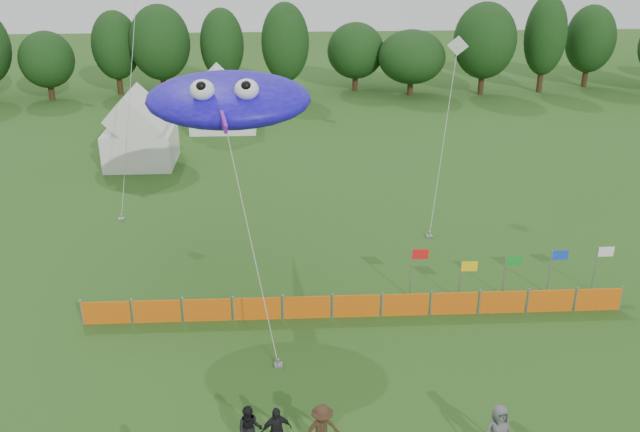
{
  "coord_description": "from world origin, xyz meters",
  "views": [
    {
      "loc": [
        -1.21,
        -17.26,
        15.32
      ],
      "look_at": [
        0.0,
        6.0,
        5.2
      ],
      "focal_mm": 40.0,
      "sensor_mm": 36.0,
      "label": 1
    }
  ],
  "objects_px": {
    "barrier_fence": "(356,306)",
    "stingray_kite": "(230,97)",
    "tent_right": "(223,106)",
    "tent_left": "(140,135)",
    "spectator_c": "(322,431)",
    "spectator_e": "(498,431)",
    "spectator_d": "(276,431)",
    "spectator_b": "(250,430)"
  },
  "relations": [
    {
      "from": "spectator_b",
      "to": "barrier_fence",
      "type": "bearing_deg",
      "value": 63.46
    },
    {
      "from": "tent_left",
      "to": "tent_right",
      "type": "distance_m",
      "value": 9.01
    },
    {
      "from": "spectator_d",
      "to": "spectator_e",
      "type": "height_order",
      "value": "spectator_e"
    },
    {
      "from": "tent_right",
      "to": "spectator_c",
      "type": "relative_size",
      "value": 2.69
    },
    {
      "from": "spectator_c",
      "to": "spectator_e",
      "type": "relative_size",
      "value": 1.0
    },
    {
      "from": "tent_right",
      "to": "barrier_fence",
      "type": "relative_size",
      "value": 0.22
    },
    {
      "from": "tent_right",
      "to": "barrier_fence",
      "type": "xyz_separation_m",
      "value": [
        7.25,
        -27.23,
        -1.25
      ]
    },
    {
      "from": "tent_right",
      "to": "tent_left",
      "type": "bearing_deg",
      "value": -121.85
    },
    {
      "from": "tent_left",
      "to": "spectator_c",
      "type": "relative_size",
      "value": 2.38
    },
    {
      "from": "tent_left",
      "to": "spectator_b",
      "type": "relative_size",
      "value": 2.7
    },
    {
      "from": "spectator_c",
      "to": "spectator_e",
      "type": "xyz_separation_m",
      "value": [
        5.25,
        -0.26,
        -0.0
      ]
    },
    {
      "from": "barrier_fence",
      "to": "spectator_d",
      "type": "relative_size",
      "value": 13.1
    },
    {
      "from": "tent_left",
      "to": "tent_right",
      "type": "xyz_separation_m",
      "value": [
        4.76,
        7.65,
        -0.19
      ]
    },
    {
      "from": "tent_left",
      "to": "tent_right",
      "type": "height_order",
      "value": "tent_left"
    },
    {
      "from": "tent_left",
      "to": "tent_right",
      "type": "bearing_deg",
      "value": 58.15
    },
    {
      "from": "spectator_d",
      "to": "stingray_kite",
      "type": "height_order",
      "value": "stingray_kite"
    },
    {
      "from": "spectator_c",
      "to": "spectator_d",
      "type": "bearing_deg",
      "value": 157.25
    },
    {
      "from": "spectator_b",
      "to": "spectator_e",
      "type": "height_order",
      "value": "spectator_e"
    },
    {
      "from": "tent_right",
      "to": "barrier_fence",
      "type": "height_order",
      "value": "tent_right"
    },
    {
      "from": "tent_left",
      "to": "tent_right",
      "type": "relative_size",
      "value": 0.89
    },
    {
      "from": "tent_right",
      "to": "spectator_e",
      "type": "xyz_separation_m",
      "value": [
        10.69,
        -35.39,
        -0.84
      ]
    },
    {
      "from": "spectator_c",
      "to": "spectator_d",
      "type": "distance_m",
      "value": 1.39
    },
    {
      "from": "tent_left",
      "to": "spectator_c",
      "type": "bearing_deg",
      "value": -69.65
    },
    {
      "from": "spectator_b",
      "to": "stingray_kite",
      "type": "bearing_deg",
      "value": 96.07
    },
    {
      "from": "spectator_e",
      "to": "spectator_b",
      "type": "bearing_deg",
      "value": 161.51
    },
    {
      "from": "tent_right",
      "to": "spectator_e",
      "type": "height_order",
      "value": "tent_right"
    },
    {
      "from": "barrier_fence",
      "to": "stingray_kite",
      "type": "distance_m",
      "value": 9.82
    },
    {
      "from": "spectator_d",
      "to": "stingray_kite",
      "type": "distance_m",
      "value": 13.36
    },
    {
      "from": "tent_left",
      "to": "barrier_fence",
      "type": "xyz_separation_m",
      "value": [
        12.0,
        -19.58,
        -1.44
      ]
    },
    {
      "from": "tent_left",
      "to": "spectator_b",
      "type": "height_order",
      "value": "tent_left"
    },
    {
      "from": "spectator_b",
      "to": "spectator_e",
      "type": "relative_size",
      "value": 0.89
    },
    {
      "from": "spectator_b",
      "to": "spectator_e",
      "type": "xyz_separation_m",
      "value": [
        7.43,
        -0.58,
        0.1
      ]
    },
    {
      "from": "spectator_b",
      "to": "tent_left",
      "type": "bearing_deg",
      "value": 107.66
    },
    {
      "from": "spectator_c",
      "to": "barrier_fence",
      "type": "bearing_deg",
      "value": 61.54
    },
    {
      "from": "tent_left",
      "to": "spectator_d",
      "type": "distance_m",
      "value": 28.71
    },
    {
      "from": "stingray_kite",
      "to": "spectator_e",
      "type": "bearing_deg",
      "value": -53.61
    },
    {
      "from": "spectator_c",
      "to": "spectator_e",
      "type": "distance_m",
      "value": 5.26
    },
    {
      "from": "spectator_c",
      "to": "tent_right",
      "type": "bearing_deg",
      "value": 83.26
    },
    {
      "from": "tent_right",
      "to": "spectator_b",
      "type": "xyz_separation_m",
      "value": [
        3.26,
        -34.82,
        -0.94
      ]
    },
    {
      "from": "tent_right",
      "to": "stingray_kite",
      "type": "distance_m",
      "value": 25.09
    },
    {
      "from": "spectator_d",
      "to": "tent_right",
      "type": "bearing_deg",
      "value": 79.09
    },
    {
      "from": "tent_left",
      "to": "spectator_d",
      "type": "relative_size",
      "value": 2.6
    }
  ]
}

